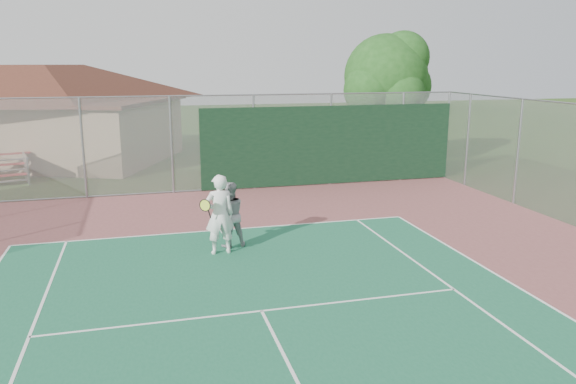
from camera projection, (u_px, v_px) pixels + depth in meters
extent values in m
cylinder|color=gray|center=(83.00, 149.00, 19.32)|extent=(0.08, 0.08, 3.50)
cylinder|color=gray|center=(172.00, 145.00, 20.06)|extent=(0.08, 0.08, 3.50)
cylinder|color=gray|center=(254.00, 142.00, 20.80)|extent=(0.08, 0.08, 3.50)
cylinder|color=gray|center=(330.00, 140.00, 21.55)|extent=(0.08, 0.08, 3.50)
cylinder|color=gray|center=(402.00, 137.00, 22.29)|extent=(0.08, 0.08, 3.50)
cylinder|color=gray|center=(447.00, 135.00, 22.79)|extent=(0.08, 0.08, 3.50)
cylinder|color=gray|center=(198.00, 96.00, 19.91)|extent=(20.00, 0.05, 0.05)
cylinder|color=gray|center=(201.00, 190.00, 20.69)|extent=(20.00, 0.05, 0.05)
cube|color=#999EA0|center=(200.00, 144.00, 20.31)|extent=(20.00, 0.02, 3.50)
cube|color=black|center=(331.00, 145.00, 21.54)|extent=(10.00, 0.04, 3.00)
cylinder|color=gray|center=(468.00, 140.00, 21.37)|extent=(0.08, 0.08, 3.50)
cylinder|color=gray|center=(518.00, 152.00, 18.55)|extent=(0.08, 0.08, 3.50)
cube|color=#999EA0|center=(518.00, 152.00, 18.55)|extent=(0.02, 9.00, 3.50)
cube|color=tan|center=(43.00, 131.00, 27.00)|extent=(13.40, 11.38, 2.84)
cube|color=#582D20|center=(39.00, 100.00, 26.67)|extent=(14.02, 12.00, 0.17)
pyramid|color=#582D20|center=(36.00, 65.00, 26.29)|extent=(14.74, 12.52, 1.70)
cube|color=black|center=(77.00, 150.00, 23.97)|extent=(0.85, 0.06, 1.99)
cube|color=#B2B5BA|center=(26.00, 168.00, 22.35)|extent=(0.50, 1.72, 1.08)
cylinder|color=#382414|center=(383.00, 133.00, 24.95)|extent=(0.41, 0.41, 3.16)
sphere|color=#1B4917|center=(386.00, 76.00, 24.39)|extent=(3.62, 3.62, 3.62)
sphere|color=#1B4917|center=(403.00, 86.00, 25.06)|extent=(2.49, 2.49, 2.49)
sphere|color=#1B4917|center=(370.00, 90.00, 23.87)|extent=(2.26, 2.26, 2.26)
sphere|color=#1B4917|center=(400.00, 93.00, 23.64)|extent=(2.03, 2.03, 2.03)
sphere|color=#1B4917|center=(370.00, 81.00, 25.21)|extent=(2.26, 2.26, 2.26)
sphere|color=#1B4917|center=(403.00, 57.00, 24.16)|extent=(2.26, 2.26, 2.26)
imported|color=white|center=(220.00, 215.00, 13.76)|extent=(0.76, 0.54, 1.99)
imported|color=#9C9EA1|center=(230.00, 215.00, 14.31)|extent=(0.90, 0.75, 1.68)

